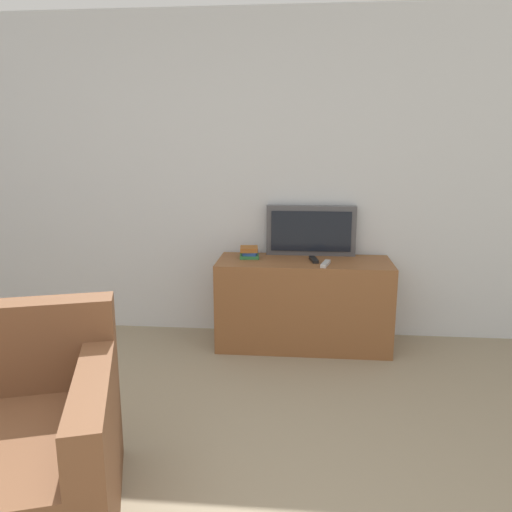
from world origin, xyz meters
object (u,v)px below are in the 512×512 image
at_px(book_stack, 249,252).
at_px(remote_secondary, 325,264).
at_px(remote_on_stand, 314,260).
at_px(tv_stand, 303,303).
at_px(television, 311,230).

distance_m(book_stack, remote_secondary, 0.62).
bearing_deg(remote_secondary, remote_on_stand, 122.96).
distance_m(tv_stand, remote_on_stand, 0.37).
xyz_separation_m(remote_on_stand, remote_secondary, (0.08, -0.13, 0.00)).
height_order(tv_stand, remote_secondary, remote_secondary).
bearing_deg(remote_on_stand, tv_stand, 172.49).
height_order(book_stack, remote_secondary, book_stack).
bearing_deg(tv_stand, remote_on_stand, -7.51).
distance_m(television, book_stack, 0.53).
distance_m(tv_stand, book_stack, 0.59).
bearing_deg(tv_stand, television, 76.74).
distance_m(tv_stand, television, 0.59).
bearing_deg(tv_stand, book_stack, 172.14).
bearing_deg(remote_on_stand, remote_secondary, -57.04).
relative_size(tv_stand, remote_on_stand, 7.32).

